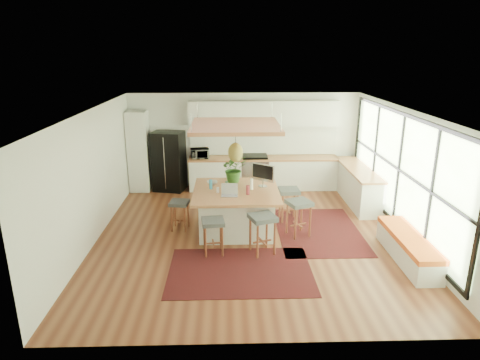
{
  "coord_description": "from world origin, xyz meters",
  "views": [
    {
      "loc": [
        -0.46,
        -8.3,
        3.86
      ],
      "look_at": [
        -0.2,
        0.5,
        1.1
      ],
      "focal_mm": 31.31,
      "sensor_mm": 36.0,
      "label": 1
    }
  ],
  "objects_px": {
    "monitor": "(263,175)",
    "stool_near_left": "(213,237)",
    "island": "(236,210)",
    "stool_right_back": "(288,206)",
    "stool_near_right": "(262,236)",
    "fridge": "(169,158)",
    "island_plant": "(234,172)",
    "laptop": "(229,191)",
    "stool_right_front": "(298,220)",
    "microwave": "(200,152)",
    "stool_left_side": "(180,214)"
  },
  "relations": [
    {
      "from": "stool_right_back",
      "to": "monitor",
      "type": "distance_m",
      "value": 1.09
    },
    {
      "from": "monitor",
      "to": "stool_near_left",
      "type": "bearing_deg",
      "value": -91.78
    },
    {
      "from": "stool_right_back",
      "to": "stool_left_side",
      "type": "bearing_deg",
      "value": -169.57
    },
    {
      "from": "stool_right_back",
      "to": "fridge",
      "type": "bearing_deg",
      "value": 142.78
    },
    {
      "from": "stool_right_back",
      "to": "stool_left_side",
      "type": "relative_size",
      "value": 1.16
    },
    {
      "from": "island",
      "to": "stool_right_back",
      "type": "distance_m",
      "value": 1.34
    },
    {
      "from": "stool_right_front",
      "to": "island",
      "type": "bearing_deg",
      "value": 165.34
    },
    {
      "from": "stool_right_back",
      "to": "stool_near_right",
      "type": "bearing_deg",
      "value": -114.39
    },
    {
      "from": "laptop",
      "to": "monitor",
      "type": "xyz_separation_m",
      "value": [
        0.75,
        0.61,
        0.14
      ]
    },
    {
      "from": "stool_right_back",
      "to": "stool_left_side",
      "type": "height_order",
      "value": "stool_right_back"
    },
    {
      "from": "fridge",
      "to": "stool_near_left",
      "type": "xyz_separation_m",
      "value": [
        1.37,
        -3.99,
        -0.57
      ]
    },
    {
      "from": "fridge",
      "to": "stool_near_right",
      "type": "relative_size",
      "value": 2.11
    },
    {
      "from": "stool_near_right",
      "to": "stool_left_side",
      "type": "height_order",
      "value": "stool_near_right"
    },
    {
      "from": "stool_near_right",
      "to": "laptop",
      "type": "xyz_separation_m",
      "value": [
        -0.64,
        0.76,
        0.7
      ]
    },
    {
      "from": "stool_left_side",
      "to": "island_plant",
      "type": "bearing_deg",
      "value": 24.12
    },
    {
      "from": "island",
      "to": "monitor",
      "type": "relative_size",
      "value": 3.26
    },
    {
      "from": "monitor",
      "to": "island_plant",
      "type": "distance_m",
      "value": 0.73
    },
    {
      "from": "stool_near_left",
      "to": "stool_right_back",
      "type": "xyz_separation_m",
      "value": [
        1.71,
        1.65,
        0.0
      ]
    },
    {
      "from": "stool_right_back",
      "to": "stool_left_side",
      "type": "xyz_separation_m",
      "value": [
        -2.49,
        -0.46,
        0.0
      ]
    },
    {
      "from": "fridge",
      "to": "laptop",
      "type": "xyz_separation_m",
      "value": [
        1.69,
        -3.22,
        0.12
      ]
    },
    {
      "from": "island",
      "to": "stool_right_back",
      "type": "bearing_deg",
      "value": 22.28
    },
    {
      "from": "microwave",
      "to": "stool_near_right",
      "type": "bearing_deg",
      "value": -79.58
    },
    {
      "from": "fridge",
      "to": "island_plant",
      "type": "xyz_separation_m",
      "value": [
        1.81,
        -2.25,
        0.25
      ]
    },
    {
      "from": "stool_right_front",
      "to": "island_plant",
      "type": "xyz_separation_m",
      "value": [
        -1.36,
        0.94,
        0.82
      ]
    },
    {
      "from": "stool_left_side",
      "to": "stool_near_left",
      "type": "bearing_deg",
      "value": -56.88
    },
    {
      "from": "stool_near_right",
      "to": "stool_right_back",
      "type": "bearing_deg",
      "value": 65.61
    },
    {
      "from": "stool_near_right",
      "to": "monitor",
      "type": "relative_size",
      "value": 1.41
    },
    {
      "from": "monitor",
      "to": "stool_right_back",
      "type": "bearing_deg",
      "value": 59.63
    },
    {
      "from": "stool_right_front",
      "to": "island_plant",
      "type": "relative_size",
      "value": 1.26
    },
    {
      "from": "stool_near_left",
      "to": "laptop",
      "type": "relative_size",
      "value": 1.95
    },
    {
      "from": "island",
      "to": "laptop",
      "type": "height_order",
      "value": "laptop"
    },
    {
      "from": "stool_near_right",
      "to": "stool_right_front",
      "type": "relative_size",
      "value": 1.01
    },
    {
      "from": "island",
      "to": "island_plant",
      "type": "height_order",
      "value": "island_plant"
    },
    {
      "from": "fridge",
      "to": "microwave",
      "type": "height_order",
      "value": "fridge"
    },
    {
      "from": "fridge",
      "to": "island",
      "type": "bearing_deg",
      "value": -44.79
    },
    {
      "from": "fridge",
      "to": "microwave",
      "type": "xyz_separation_m",
      "value": [
        0.88,
        -0.01,
        0.17
      ]
    },
    {
      "from": "stool_near_left",
      "to": "microwave",
      "type": "xyz_separation_m",
      "value": [
        -0.49,
        3.98,
        0.74
      ]
    },
    {
      "from": "stool_left_side",
      "to": "microwave",
      "type": "bearing_deg",
      "value": 84.01
    },
    {
      "from": "stool_near_right",
      "to": "stool_right_front",
      "type": "bearing_deg",
      "value": 43.41
    },
    {
      "from": "island",
      "to": "stool_right_back",
      "type": "xyz_separation_m",
      "value": [
        1.24,
        0.51,
        -0.11
      ]
    },
    {
      "from": "stool_near_right",
      "to": "island_plant",
      "type": "height_order",
      "value": "island_plant"
    },
    {
      "from": "fridge",
      "to": "stool_near_right",
      "type": "height_order",
      "value": "fridge"
    },
    {
      "from": "stool_near_left",
      "to": "stool_right_front",
      "type": "xyz_separation_m",
      "value": [
        1.8,
        0.8,
        0.0
      ]
    },
    {
      "from": "laptop",
      "to": "stool_right_front",
      "type": "bearing_deg",
      "value": 4.96
    },
    {
      "from": "fridge",
      "to": "island_plant",
      "type": "relative_size",
      "value": 2.67
    },
    {
      "from": "island",
      "to": "stool_near_right",
      "type": "bearing_deg",
      "value": -66.84
    },
    {
      "from": "stool_right_back",
      "to": "stool_right_front",
      "type": "bearing_deg",
      "value": -83.8
    },
    {
      "from": "fridge",
      "to": "monitor",
      "type": "distance_m",
      "value": 3.58
    },
    {
      "from": "stool_left_side",
      "to": "stool_right_back",
      "type": "bearing_deg",
      "value": 10.43
    },
    {
      "from": "stool_near_right",
      "to": "microwave",
      "type": "relative_size",
      "value": 1.61
    }
  ]
}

